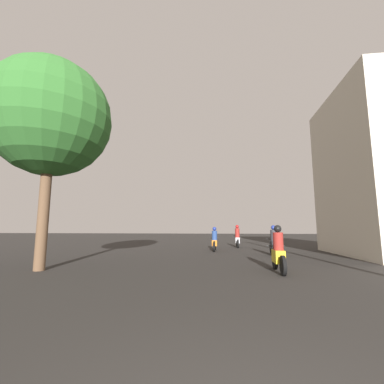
# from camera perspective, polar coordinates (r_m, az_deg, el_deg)

# --- Properties ---
(motorcycle_yellow) EXTENTS (0.60, 1.86, 1.51)m
(motorcycle_yellow) POSITION_cam_1_polar(r_m,az_deg,el_deg) (8.97, 18.64, -12.70)
(motorcycle_yellow) COLOR black
(motorcycle_yellow) RESTS_ON ground_plane
(motorcycle_black) EXTENTS (0.60, 2.03, 1.54)m
(motorcycle_black) POSITION_cam_1_polar(r_m,az_deg,el_deg) (14.07, 17.72, -10.79)
(motorcycle_black) COLOR black
(motorcycle_black) RESTS_ON ground_plane
(motorcycle_orange) EXTENTS (0.60, 1.92, 1.46)m
(motorcycle_orange) POSITION_cam_1_polar(r_m,az_deg,el_deg) (16.18, 5.05, -10.82)
(motorcycle_orange) COLOR black
(motorcycle_orange) RESTS_ON ground_plane
(motorcycle_silver) EXTENTS (0.60, 2.00, 1.61)m
(motorcycle_silver) POSITION_cam_1_polar(r_m,az_deg,el_deg) (19.25, 10.05, -10.09)
(motorcycle_silver) COLOR black
(motorcycle_silver) RESTS_ON ground_plane
(street_tree) EXTENTS (4.23, 4.23, 7.47)m
(street_tree) POSITION_cam_1_polar(r_m,az_deg,el_deg) (10.92, -28.85, 14.11)
(street_tree) COLOR brown
(street_tree) RESTS_ON ground_plane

